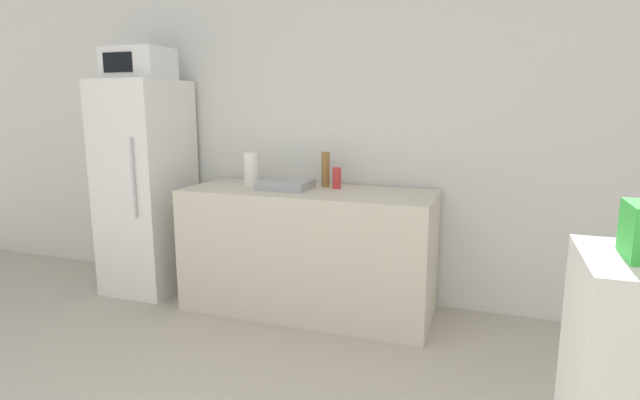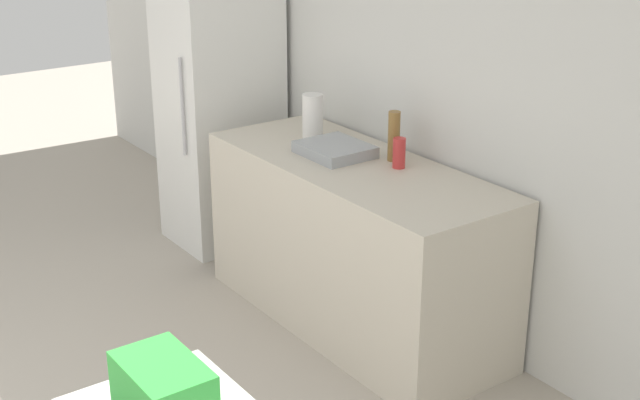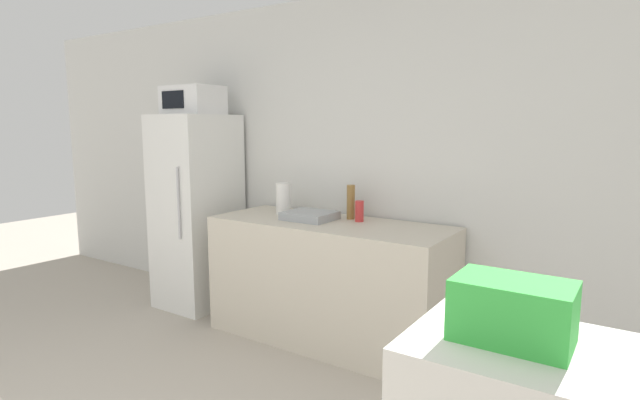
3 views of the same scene
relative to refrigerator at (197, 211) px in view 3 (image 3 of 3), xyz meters
The scene contains 9 objects.
wall_back 1.56m from the refrigerator, 15.19° to the left, with size 8.00×0.06×2.60m, color silver.
refrigerator is the anchor object (origin of this frame).
microwave 0.97m from the refrigerator, 108.89° to the right, with size 0.48×0.36×0.24m.
counter 1.46m from the refrigerator, ahead, with size 1.81×0.70×0.90m, color beige.
sink_basin 1.24m from the refrigerator, ahead, with size 0.36×0.31×0.06m, color #9EA3A8.
bottle_tall 1.50m from the refrigerator, ahead, with size 0.06×0.06×0.26m, color olive.
bottle_short 1.59m from the refrigerator, ahead, with size 0.06×0.06×0.15m, color red.
basket 3.66m from the refrigerator, 31.58° to the right, with size 0.25×0.17×0.14m, color green.
paper_towel_roll 0.94m from the refrigerator, ahead, with size 0.11×0.11×0.25m, color white.
Camera 3 is at (1.90, -0.36, 1.60)m, focal length 28.00 mm.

